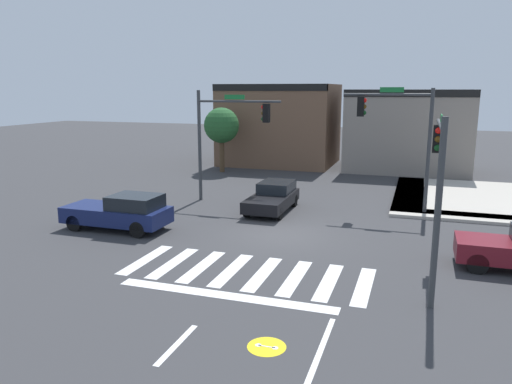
% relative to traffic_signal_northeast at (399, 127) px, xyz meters
% --- Properties ---
extents(ground_plane, '(120.00, 120.00, 0.00)m').
position_rel_traffic_signal_northeast_xyz_m(ground_plane, '(-4.20, -5.39, -4.18)').
color(ground_plane, '#353538').
extents(crosswalk_near, '(8.14, 3.17, 0.01)m').
position_rel_traffic_signal_northeast_xyz_m(crosswalk_near, '(-4.20, -9.89, -4.17)').
color(crosswalk_near, silver).
rests_on(crosswalk_near, ground_plane).
extents(bike_detector_marking, '(0.93, 0.93, 0.01)m').
position_rel_traffic_signal_northeast_xyz_m(bike_detector_marking, '(-2.14, -14.31, -4.17)').
color(bike_detector_marking, yellow).
rests_on(bike_detector_marking, ground_plane).
extents(curb_corner_northeast, '(10.00, 10.60, 0.15)m').
position_rel_traffic_signal_northeast_xyz_m(curb_corner_northeast, '(4.29, 4.03, -4.10)').
color(curb_corner_northeast, '#B2AA9E').
rests_on(curb_corner_northeast, ground_plane).
extents(storefront_row, '(18.67, 6.92, 6.34)m').
position_rel_traffic_signal_northeast_xyz_m(storefront_row, '(-5.37, 13.83, -1.08)').
color(storefront_row, brown).
rests_on(storefront_row, ground_plane).
extents(traffic_signal_northeast, '(4.17, 0.32, 6.05)m').
position_rel_traffic_signal_northeast_xyz_m(traffic_signal_northeast, '(0.00, 0.00, 0.00)').
color(traffic_signal_northeast, '#383A3D').
rests_on(traffic_signal_northeast, ground_plane).
extents(traffic_signal_northwest, '(4.61, 0.32, 5.91)m').
position_rel_traffic_signal_northeast_xyz_m(traffic_signal_northwest, '(-8.63, -0.39, -0.18)').
color(traffic_signal_northwest, '#383A3D').
rests_on(traffic_signal_northwest, ground_plane).
extents(traffic_signal_southeast, '(0.32, 5.42, 5.26)m').
position_rel_traffic_signal_northeast_xyz_m(traffic_signal_southeast, '(1.55, -8.77, -0.49)').
color(traffic_signal_southeast, '#383A3D').
rests_on(traffic_signal_southeast, ground_plane).
extents(car_black, '(1.80, 4.20, 1.35)m').
position_rel_traffic_signal_northeast_xyz_m(car_black, '(-5.80, -1.48, -3.49)').
color(car_black, black).
rests_on(car_black, ground_plane).
extents(car_navy, '(4.57, 1.87, 1.57)m').
position_rel_traffic_signal_northeast_xyz_m(car_navy, '(-11.03, -6.85, -3.39)').
color(car_navy, '#141E4C').
rests_on(car_navy, ground_plane).
extents(roadside_tree, '(2.55, 2.55, 4.68)m').
position_rel_traffic_signal_northeast_xyz_m(roadside_tree, '(-12.70, 8.61, -0.82)').
color(roadside_tree, '#4C3823').
rests_on(roadside_tree, ground_plane).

